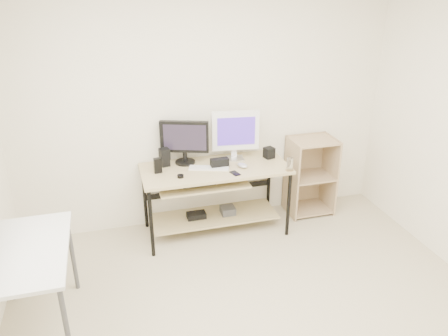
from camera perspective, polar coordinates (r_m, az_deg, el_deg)
name	(u,v)px	position (r m, az deg, el deg)	size (l,w,h in m)	color
room	(257,186)	(2.77, 4.38, -2.38)	(4.01, 4.01, 2.62)	#C3B696
desk	(213,186)	(4.53, -1.47, -2.36)	(1.50, 0.65, 0.75)	tan
side_table	(26,259)	(3.50, -24.45, -10.81)	(0.60, 1.00, 0.75)	white
shelf_unit	(309,175)	(5.09, 11.02, -0.85)	(0.50, 0.40, 0.90)	tan
black_monitor	(184,139)	(4.47, -5.20, 3.73)	(0.49, 0.21, 0.46)	black
white_imac	(236,132)	(4.54, 1.51, 4.73)	(0.50, 0.16, 0.53)	silver
keyboard	(209,168)	(4.41, -1.98, 0.00)	(0.40, 0.11, 0.01)	white
mouse	(242,165)	(4.44, 2.43, 0.36)	(0.08, 0.13, 0.04)	#B8B8BD
center_speaker	(220,163)	(4.43, -0.58, 0.68)	(0.18, 0.08, 0.09)	black
speaker_left	(165,157)	(4.48, -7.76, 1.45)	(0.11, 0.11, 0.19)	black
speaker_right	(269,153)	(4.68, 5.91, 1.99)	(0.10, 0.10, 0.12)	black
audio_controller	(158,166)	(4.34, -8.66, 0.32)	(0.08, 0.05, 0.15)	black
volume_puck	(180,176)	(4.24, -5.71, -1.07)	(0.06, 0.06, 0.03)	black
smartphone	(235,173)	(4.30, 1.45, -0.70)	(0.06, 0.12, 0.01)	black
coaster	(289,170)	(4.42, 8.54, -0.27)	(0.08, 0.08, 0.01)	#A07C48
drinking_glass	(290,164)	(4.40, 8.59, 0.52)	(0.06, 0.06, 0.13)	white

